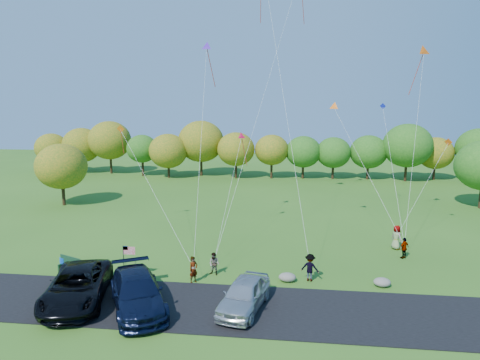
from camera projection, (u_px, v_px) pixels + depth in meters
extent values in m
plane|color=#31611B|center=(238.00, 279.00, 28.12)|extent=(140.00, 140.00, 0.00)
cube|color=black|center=(229.00, 308.00, 24.21)|extent=(44.00, 6.00, 0.06)
cylinder|color=#3B2715|center=(47.00, 167.00, 68.82)|extent=(0.36, 0.36, 2.26)
ellipsoid|color=#205F19|center=(46.00, 149.00, 68.30)|extent=(5.26, 5.26, 4.74)
cylinder|color=#3B2715|center=(82.00, 164.00, 69.04)|extent=(0.36, 0.36, 3.08)
ellipsoid|color=#2F5E17|center=(81.00, 142.00, 68.38)|extent=(6.48, 6.48, 5.83)
cylinder|color=#3B2715|center=(112.00, 166.00, 69.62)|extent=(0.36, 0.36, 2.32)
ellipsoid|color=#205F19|center=(111.00, 145.00, 69.01)|extent=(6.79, 6.79, 6.11)
cylinder|color=#3B2715|center=(146.00, 167.00, 68.15)|extent=(0.36, 0.36, 2.44)
ellipsoid|color=#2F5E17|center=(145.00, 146.00, 67.53)|extent=(6.73, 6.73, 6.06)
cylinder|color=#3B2715|center=(176.00, 165.00, 68.56)|extent=(0.36, 0.36, 2.76)
ellipsoid|color=#2F5E17|center=(175.00, 147.00, 68.02)|extent=(4.91, 4.91, 4.42)
cylinder|color=#3B2715|center=(207.00, 167.00, 65.68)|extent=(0.36, 0.36, 3.03)
ellipsoid|color=#2F5E17|center=(206.00, 146.00, 65.07)|extent=(5.60, 5.60, 5.04)
cylinder|color=#3B2715|center=(235.00, 166.00, 67.09)|extent=(0.36, 0.36, 2.91)
ellipsoid|color=#205F19|center=(235.00, 144.00, 66.44)|extent=(6.46, 6.46, 5.81)
cylinder|color=#3B2715|center=(268.00, 168.00, 65.19)|extent=(0.36, 0.36, 2.89)
ellipsoid|color=#205F19|center=(268.00, 147.00, 64.60)|extent=(5.42, 5.42, 4.88)
cylinder|color=#3B2715|center=(304.00, 169.00, 64.34)|extent=(0.36, 0.36, 2.83)
ellipsoid|color=#2F5E17|center=(305.00, 146.00, 63.71)|extent=(6.35, 6.35, 5.71)
cylinder|color=#3B2715|center=(331.00, 170.00, 64.25)|extent=(0.36, 0.36, 2.64)
ellipsoid|color=#2F5E17|center=(332.00, 149.00, 63.66)|extent=(5.87, 5.87, 5.28)
cylinder|color=#3B2715|center=(372.00, 170.00, 64.05)|extent=(0.36, 0.36, 2.72)
ellipsoid|color=#205F19|center=(373.00, 150.00, 63.51)|extent=(4.95, 4.95, 4.45)
cylinder|color=#3B2715|center=(406.00, 174.00, 62.25)|extent=(0.36, 0.36, 2.30)
ellipsoid|color=#2F5E17|center=(408.00, 152.00, 61.67)|extent=(6.34, 6.34, 5.71)
cylinder|color=#3B2715|center=(444.00, 173.00, 62.10)|extent=(0.36, 0.36, 2.52)
ellipsoid|color=#2F5E17|center=(445.00, 154.00, 61.59)|extent=(4.82, 4.82, 4.34)
cylinder|color=#3B2715|center=(476.00, 176.00, 59.97)|extent=(0.36, 0.36, 2.36)
ellipsoid|color=#2F5E17|center=(478.00, 156.00, 59.45)|extent=(5.20, 5.20, 4.68)
cylinder|color=#3B2715|center=(63.00, 194.00, 48.01)|extent=(0.36, 0.36, 2.60)
ellipsoid|color=#2F5E17|center=(61.00, 166.00, 47.44)|extent=(5.60, 5.60, 5.04)
imported|color=black|center=(77.00, 286.00, 24.75)|extent=(4.80, 7.48, 1.92)
imported|color=black|center=(137.00, 292.00, 23.94)|extent=(5.37, 7.02, 1.89)
imported|color=#B4B8C0|center=(244.00, 294.00, 23.88)|extent=(3.06, 5.37, 1.72)
imported|color=#4C4C59|center=(193.00, 270.00, 27.50)|extent=(0.73, 0.76, 1.76)
imported|color=#4C4C59|center=(214.00, 264.00, 28.73)|extent=(0.90, 0.79, 1.55)
imported|color=#4C4C59|center=(310.00, 268.00, 27.76)|extent=(1.32, 0.97, 1.83)
imported|color=#4C4C59|center=(404.00, 248.00, 31.75)|extent=(0.99, 0.89, 1.61)
imported|color=#4C4C59|center=(396.00, 237.00, 33.73)|extent=(1.04, 1.13, 1.94)
cube|color=#143721|center=(72.00, 264.00, 29.52)|extent=(1.87, 0.90, 0.07)
cube|color=#143721|center=(70.00, 261.00, 29.26)|extent=(1.84, 0.84, 0.60)
cube|color=#143721|center=(61.00, 267.00, 29.65)|extent=(0.27, 0.49, 0.46)
cube|color=#143721|center=(84.00, 268.00, 29.46)|extent=(0.27, 0.49, 0.46)
cylinder|color=blue|center=(64.00, 263.00, 29.89)|extent=(0.54, 0.54, 0.82)
cylinder|color=black|center=(124.00, 262.00, 28.10)|extent=(0.05, 0.05, 2.26)
cube|color=red|center=(129.00, 251.00, 27.90)|extent=(0.82, 0.54, 0.02)
cube|color=navy|center=(125.00, 248.00, 27.91)|extent=(0.33, 0.02, 0.25)
ellipsoid|color=gray|center=(287.00, 277.00, 27.78)|extent=(1.13, 0.89, 0.57)
ellipsoid|color=gray|center=(382.00, 282.00, 27.02)|extent=(1.07, 0.90, 0.56)
cone|color=#4412B7|center=(207.00, 46.00, 34.65)|extent=(0.94, 0.52, 0.83)
cone|color=orange|center=(334.00, 106.00, 36.89)|extent=(0.97, 0.73, 0.80)
cone|color=#B94C0D|center=(424.00, 51.00, 36.00)|extent=(1.25, 0.88, 1.04)
cube|color=#D6510F|center=(448.00, 142.00, 36.51)|extent=(0.53, 0.48, 0.65)
cube|color=orange|center=(121.00, 129.00, 37.04)|extent=(0.70, 0.25, 0.68)
cube|color=#131FC0|center=(383.00, 106.00, 42.79)|extent=(0.53, 0.37, 0.60)
cone|color=#C10D39|center=(241.00, 136.00, 36.81)|extent=(0.84, 0.65, 0.70)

